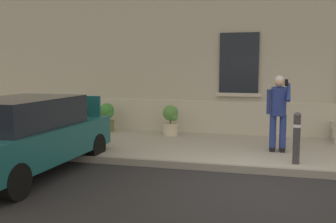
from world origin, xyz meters
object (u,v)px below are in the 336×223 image
at_px(hatchback_car_teal, 25,134).
at_px(planter_olive, 107,117).
at_px(planter_cream, 171,119).
at_px(person_on_phone, 278,109).
at_px(bollard_near_person, 297,136).

relative_size(hatchback_car_teal, planter_olive, 4.76).
bearing_deg(planter_cream, person_on_phone, -27.53).
distance_m(planter_olive, planter_cream, 2.02).
height_order(planter_olive, planter_cream, same).
xyz_separation_m(person_on_phone, planter_olive, (-4.93, 1.66, -0.54)).
distance_m(bollard_near_person, planter_olive, 5.93).
bearing_deg(hatchback_car_teal, person_on_phone, 28.95).
xyz_separation_m(hatchback_car_teal, person_on_phone, (4.74, 2.63, 0.36)).
relative_size(hatchback_car_teal, planter_cream, 4.76).
bearing_deg(planter_olive, person_on_phone, -18.67).
xyz_separation_m(hatchback_car_teal, planter_olive, (-0.18, 4.29, -0.18)).
height_order(hatchback_car_teal, planter_olive, hatchback_car_teal).
distance_m(hatchback_car_teal, planter_olive, 4.30).
bearing_deg(hatchback_car_teal, planter_olive, 92.43).
bearing_deg(bollard_near_person, hatchback_car_teal, -162.73).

